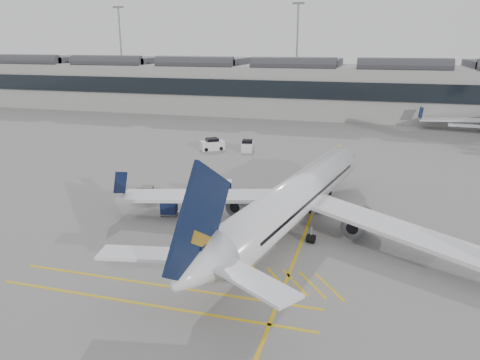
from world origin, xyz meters
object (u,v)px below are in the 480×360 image
(airliner_main, at_px, (293,200))
(pushback_tug, at_px, (147,194))
(ramp_agent_a, at_px, (283,210))
(ramp_agent_b, at_px, (268,202))
(baggage_cart_a, at_px, (203,202))
(belt_loader, at_px, (299,204))

(airliner_main, distance_m, pushback_tug, 17.05)
(ramp_agent_a, distance_m, ramp_agent_b, 2.55)
(baggage_cart_a, xyz_separation_m, ramp_agent_b, (6.17, 2.18, -0.14))
(airliner_main, relative_size, belt_loader, 8.08)
(baggage_cart_a, bearing_deg, ramp_agent_b, -0.99)
(airliner_main, distance_m, ramp_agent_a, 3.76)
(belt_loader, xyz_separation_m, ramp_agent_a, (-1.03, -3.06, 0.32))
(belt_loader, bearing_deg, ramp_agent_b, -141.98)
(airliner_main, height_order, ramp_agent_a, airliner_main)
(baggage_cart_a, bearing_deg, belt_loader, 0.51)
(airliner_main, xyz_separation_m, belt_loader, (-0.34, 5.88, -2.39))
(ramp_agent_b, bearing_deg, airliner_main, 110.29)
(ramp_agent_b, bearing_deg, belt_loader, -170.22)
(airliner_main, xyz_separation_m, pushback_tug, (-16.34, 4.30, -2.28))
(belt_loader, height_order, pushback_tug, belt_loader)
(belt_loader, relative_size, baggage_cart_a, 2.08)
(baggage_cart_a, relative_size, pushback_tug, 0.78)
(belt_loader, height_order, ramp_agent_b, belt_loader)
(airliner_main, relative_size, pushback_tug, 13.05)
(airliner_main, bearing_deg, belt_loader, 104.65)
(baggage_cart_a, distance_m, ramp_agent_b, 6.55)
(airliner_main, distance_m, ramp_agent_b, 5.96)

